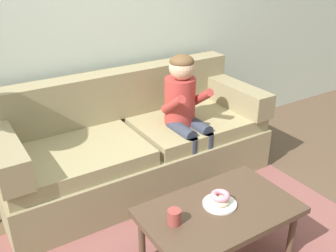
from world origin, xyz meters
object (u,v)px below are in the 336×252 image
couch (134,145)px  mug (174,217)px  coffee_table (219,214)px  donut (220,200)px  person_child (185,107)px

couch → mug: size_ratio=25.12×
coffee_table → donut: (0.02, 0.03, 0.08)m
person_child → mug: bearing=-127.4°
mug → person_child: bearing=52.6°
couch → person_child: (0.38, -0.20, 0.34)m
person_child → mug: 1.19m
coffee_table → mug: size_ratio=10.60×
donut → mug: mug is taller
couch → coffee_table: size_ratio=2.37×
person_child → mug: size_ratio=12.24×
person_child → mug: (-0.71, -0.93, -0.19)m
coffee_table → person_child: bearing=67.3°
couch → person_child: 0.55m
person_child → couch: bearing=151.9°
couch → mug: bearing=-106.2°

